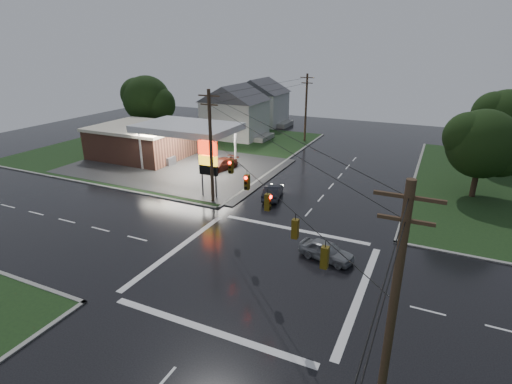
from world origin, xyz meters
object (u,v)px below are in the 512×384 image
at_px(car_north, 273,192).
at_px(car_pump, 220,165).
at_px(utility_pole_n, 306,107).
at_px(tree_ne_near, 484,144).
at_px(car_crossing, 326,251).
at_px(gas_station, 148,140).
at_px(house_near, 235,111).
at_px(tree_ne_far, 507,120).
at_px(utility_pole_se, 391,319).
at_px(pylon_sign, 208,159).
at_px(house_far, 260,101).
at_px(utility_pole_nw, 211,146).
at_px(tree_nw_behind, 147,100).

distance_m(car_north, car_pump, 11.27).
height_order(utility_pole_n, tree_ne_near, utility_pole_n).
height_order(tree_ne_near, car_crossing, tree_ne_near).
distance_m(gas_station, house_near, 17.07).
height_order(tree_ne_near, car_north, tree_ne_near).
relative_size(utility_pole_n, car_pump, 2.10).
bearing_deg(tree_ne_far, house_near, 176.99).
bearing_deg(tree_ne_far, tree_ne_near, -104.07).
distance_m(car_north, car_crossing, 12.70).
distance_m(utility_pole_se, tree_ne_far, 44.16).
bearing_deg(utility_pole_n, tree_ne_far, -8.55).
distance_m(pylon_sign, house_far, 39.21).
xyz_separation_m(house_near, car_crossing, (24.79, -32.68, -3.71)).
height_order(pylon_sign, tree_ne_far, tree_ne_far).
bearing_deg(car_north, tree_ne_far, -147.57).
bearing_deg(pylon_sign, utility_pole_n, 87.92).
bearing_deg(gas_station, tree_ne_far, 18.46).
bearing_deg(car_crossing, car_north, 53.28).
distance_m(utility_pole_nw, tree_nw_behind, 31.82).
height_order(car_north, car_pump, car_pump).
height_order(house_near, house_far, same).
bearing_deg(car_north, utility_pole_nw, 22.42).
xyz_separation_m(utility_pole_n, tree_ne_near, (23.64, -16.01, 0.09)).
bearing_deg(car_pump, car_crossing, -25.32).
xyz_separation_m(gas_station, utility_pole_nw, (16.18, -10.20, 3.17)).
bearing_deg(tree_ne_far, utility_pole_nw, -137.41).
height_order(gas_station, utility_pole_n, utility_pole_n).
xyz_separation_m(car_north, car_crossing, (8.31, -9.61, -0.01)).
bearing_deg(tree_nw_behind, tree_ne_near, -9.47).
bearing_deg(car_north, pylon_sign, 10.08).
bearing_deg(utility_pole_n, house_far, 141.23).
distance_m(house_near, tree_nw_behind, 14.33).
height_order(utility_pole_nw, tree_ne_near, utility_pole_nw).
relative_size(gas_station, tree_ne_far, 2.67).
relative_size(tree_nw_behind, car_pump, 2.00).
relative_size(utility_pole_nw, tree_ne_far, 1.12).
relative_size(tree_nw_behind, car_crossing, 2.44).
distance_m(tree_nw_behind, car_crossing, 46.49).
height_order(gas_station, tree_ne_far, tree_ne_far).
relative_size(utility_pole_n, car_crossing, 2.56).
height_order(pylon_sign, car_pump, pylon_sign).
relative_size(house_near, car_crossing, 2.70).
relative_size(house_near, car_pump, 2.21).
bearing_deg(utility_pole_nw, tree_nw_behind, 139.90).
height_order(utility_pole_nw, car_crossing, utility_pole_nw).
relative_size(utility_pole_se, tree_ne_far, 1.12).
bearing_deg(utility_pole_nw, house_far, 107.92).
height_order(utility_pole_n, tree_nw_behind, utility_pole_n).
height_order(utility_pole_nw, tree_nw_behind, utility_pole_nw).
bearing_deg(car_north, house_far, -75.34).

